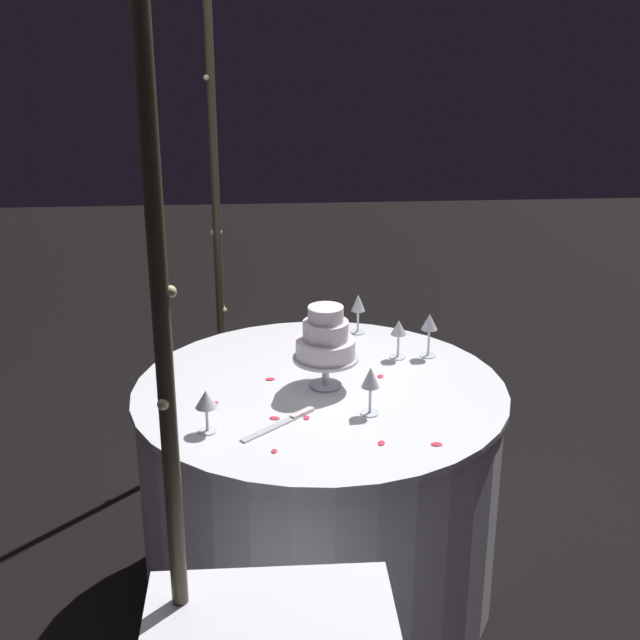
{
  "coord_description": "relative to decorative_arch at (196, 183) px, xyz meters",
  "views": [
    {
      "loc": [
        -2.69,
        0.18,
        2.06
      ],
      "look_at": [
        0.0,
        0.0,
        1.03
      ],
      "focal_mm": 49.8,
      "sensor_mm": 36.0,
      "label": 1
    }
  ],
  "objects": [
    {
      "name": "ground_plane",
      "position": [
        -0.0,
        -0.38,
        -1.49
      ],
      "size": [
        12.0,
        12.0,
        0.0
      ],
      "primitive_type": "plane",
      "color": "black"
    },
    {
      "name": "decorative_arch",
      "position": [
        0.0,
        0.0,
        0.0
      ],
      "size": [
        2.22,
        0.06,
        2.26
      ],
      "color": "#473D2D",
      "rests_on": "ground"
    },
    {
      "name": "main_table",
      "position": [
        -0.0,
        -0.38,
        -1.09
      ],
      "size": [
        1.26,
        1.26,
        0.79
      ],
      "color": "white",
      "rests_on": "ground"
    },
    {
      "name": "tiered_cake",
      "position": [
        0.01,
        -0.4,
        -0.53
      ],
      "size": [
        0.22,
        0.22,
        0.28
      ],
      "color": "silver",
      "rests_on": "main_table"
    },
    {
      "name": "wine_glass_0",
      "position": [
        -0.28,
        -0.02,
        -0.6
      ],
      "size": [
        0.07,
        0.07,
        0.14
      ],
      "color": "silver",
      "rests_on": "main_table"
    },
    {
      "name": "wine_glass_1",
      "position": [
        0.49,
        -0.56,
        -0.59
      ],
      "size": [
        0.06,
        0.06,
        0.16
      ],
      "color": "silver",
      "rests_on": "main_table"
    },
    {
      "name": "wine_glass_2",
      "position": [
        -0.2,
        -0.52,
        -0.58
      ],
      "size": [
        0.06,
        0.06,
        0.16
      ],
      "color": "silver",
      "rests_on": "main_table"
    },
    {
      "name": "wine_glass_3",
      "position": [
        0.25,
        -0.79,
        -0.58
      ],
      "size": [
        0.06,
        0.06,
        0.16
      ],
      "color": "silver",
      "rests_on": "main_table"
    },
    {
      "name": "wine_glass_4",
      "position": [
        0.24,
        -0.68,
        -0.59
      ],
      "size": [
        0.06,
        0.06,
        0.14
      ],
      "color": "silver",
      "rests_on": "main_table"
    },
    {
      "name": "cake_knife",
      "position": [
        -0.25,
        -0.25,
        -0.7
      ],
      "size": [
        0.21,
        0.23,
        0.01
      ],
      "color": "silver",
      "rests_on": "main_table"
    },
    {
      "name": "rose_petal_0",
      "position": [
        -0.42,
        -0.22,
        -0.7
      ],
      "size": [
        0.03,
        0.02,
        0.0
      ],
      "primitive_type": "ellipsoid",
      "rotation": [
        0.0,
        0.0,
        6.08
      ],
      "color": "#E02D47",
      "rests_on": "main_table"
    },
    {
      "name": "rose_petal_1",
      "position": [
        -0.41,
        -0.69,
        -0.7
      ],
      "size": [
        0.03,
        0.04,
        0.0
      ],
      "primitive_type": "ellipsoid",
      "rotation": [
        0.0,
        0.0,
        1.48
      ],
      "color": "#E02D47",
      "rests_on": "main_table"
    },
    {
      "name": "rose_petal_2",
      "position": [
        0.43,
        -0.45,
        -0.7
      ],
      "size": [
        0.04,
        0.04,
        0.0
      ],
      "primitive_type": "ellipsoid",
      "rotation": [
        0.0,
        0.0,
        5.58
      ],
      "color": "#E02D47",
      "rests_on": "main_table"
    },
    {
      "name": "rose_petal_3",
      "position": [
        0.08,
        -0.21,
        -0.7
      ],
      "size": [
        0.03,
        0.03,
        0.0
      ],
      "primitive_type": "ellipsoid",
      "rotation": [
        0.0,
        0.0,
        4.79
      ],
      "color": "#E02D47",
      "rests_on": "main_table"
    },
    {
      "name": "rose_petal_4",
      "position": [
        -0.09,
        -0.03,
        -0.7
      ],
      "size": [
        0.03,
        0.04,
        0.0
      ],
      "primitive_type": "ellipsoid",
      "rotation": [
        0.0,
        0.0,
        2.11
      ],
      "color": "#E02D47",
      "rests_on": "main_table"
    },
    {
      "name": "rose_petal_5",
      "position": [
        0.08,
        -0.59,
        -0.7
      ],
      "size": [
        0.03,
        0.03,
        0.0
      ],
      "primitive_type": "ellipsoid",
      "rotation": [
        0.0,
        0.0,
        5.96
      ],
      "color": "#E02D47",
      "rests_on": "main_table"
    },
    {
      "name": "rose_petal_6",
      "position": [
        -0.22,
        -0.32,
        -0.7
      ],
      "size": [
        0.03,
        0.02,
        0.0
      ],
      "primitive_type": "ellipsoid",
      "rotation": [
        0.0,
        0.0,
        0.03
      ],
      "color": "#E02D47",
      "rests_on": "main_table"
    },
    {
      "name": "rose_petal_7",
      "position": [
        -0.02,
        0.13,
        -0.7
      ],
      "size": [
        0.04,
        0.04,
        0.0
      ],
      "primitive_type": "ellipsoid",
      "rotation": [
        0.0,
        0.0,
        2.54
      ],
      "color": "#E02D47",
      "rests_on": "main_table"
    },
    {
      "name": "rose_petal_8",
      "position": [
        -0.21,
        -0.22,
        -0.7
      ],
      "size": [
        0.03,
        0.04,
        0.0
      ],
      "primitive_type": "ellipsoid",
      "rotation": [
        0.0,
        0.0,
        1.24
      ],
      "color": "#E02D47",
      "rests_on": "main_table"
    },
    {
      "name": "rose_petal_9",
      "position": [
        -0.39,
        -0.53,
        -0.7
      ],
      "size": [
        0.03,
        0.03,
        0.0
      ],
      "primitive_type": "ellipsoid",
      "rotation": [
        0.0,
        0.0,
        2.88
      ],
      "color": "#E02D47",
      "rests_on": "main_table"
    }
  ]
}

